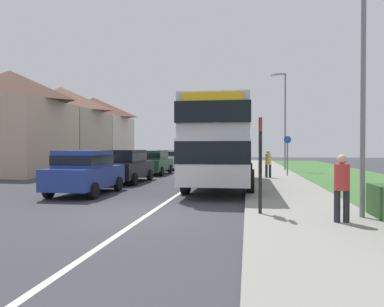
{
  "coord_description": "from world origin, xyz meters",
  "views": [
    {
      "loc": [
        2.68,
        -9.64,
        1.83
      ],
      "look_at": [
        0.61,
        3.91,
        1.6
      ],
      "focal_mm": 34.23,
      "sensor_mm": 36.0,
      "label": 1
    }
  ],
  "objects_px": {
    "street_lamp_mid": "(284,115)",
    "street_lamp_near": "(359,50)",
    "parked_car_blue": "(85,171)",
    "cycle_route_sign": "(287,154)",
    "pedestrian_walking_away": "(268,163)",
    "bus_stop_sign": "(260,159)",
    "double_decker_bus": "(222,141)",
    "parked_car_dark_green": "(153,161)",
    "pedestrian_at_stop": "(342,185)",
    "parked_car_black": "(126,165)",
    "parked_car_silver": "(170,159)"
  },
  "relations": [
    {
      "from": "cycle_route_sign",
      "to": "parked_car_dark_green",
      "type": "bearing_deg",
      "value": 173.03
    },
    {
      "from": "parked_car_silver",
      "to": "street_lamp_near",
      "type": "distance_m",
      "value": 22.2
    },
    {
      "from": "parked_car_blue",
      "to": "pedestrian_at_stop",
      "type": "height_order",
      "value": "parked_car_blue"
    },
    {
      "from": "parked_car_silver",
      "to": "parked_car_blue",
      "type": "bearing_deg",
      "value": -89.58
    },
    {
      "from": "double_decker_bus",
      "to": "pedestrian_walking_away",
      "type": "distance_m",
      "value": 5.03
    },
    {
      "from": "parked_car_blue",
      "to": "parked_car_black",
      "type": "distance_m",
      "value": 4.89
    },
    {
      "from": "parked_car_blue",
      "to": "parked_car_silver",
      "type": "height_order",
      "value": "parked_car_blue"
    },
    {
      "from": "parked_car_dark_green",
      "to": "bus_stop_sign",
      "type": "bearing_deg",
      "value": -65.28
    },
    {
      "from": "double_decker_bus",
      "to": "parked_car_blue",
      "type": "relative_size",
      "value": 2.44
    },
    {
      "from": "street_lamp_near",
      "to": "parked_car_black",
      "type": "bearing_deg",
      "value": 135.5
    },
    {
      "from": "cycle_route_sign",
      "to": "street_lamp_near",
      "type": "xyz_separation_m",
      "value": [
        0.27,
        -13.43,
        2.79
      ]
    },
    {
      "from": "parked_car_dark_green",
      "to": "bus_stop_sign",
      "type": "relative_size",
      "value": 1.64
    },
    {
      "from": "parked_car_black",
      "to": "pedestrian_at_stop",
      "type": "bearing_deg",
      "value": -48.66
    },
    {
      "from": "parked_car_blue",
      "to": "parked_car_black",
      "type": "height_order",
      "value": "parked_car_blue"
    },
    {
      "from": "pedestrian_at_stop",
      "to": "double_decker_bus",
      "type": "bearing_deg",
      "value": 112.12
    },
    {
      "from": "parked_car_silver",
      "to": "street_lamp_mid",
      "type": "relative_size",
      "value": 0.57
    },
    {
      "from": "parked_car_dark_green",
      "to": "parked_car_silver",
      "type": "height_order",
      "value": "parked_car_silver"
    },
    {
      "from": "double_decker_bus",
      "to": "pedestrian_at_stop",
      "type": "bearing_deg",
      "value": -67.88
    },
    {
      "from": "parked_car_black",
      "to": "street_lamp_mid",
      "type": "distance_m",
      "value": 14.07
    },
    {
      "from": "parked_car_black",
      "to": "parked_car_silver",
      "type": "distance_m",
      "value": 11.26
    },
    {
      "from": "parked_car_black",
      "to": "street_lamp_near",
      "type": "bearing_deg",
      "value": -44.5
    },
    {
      "from": "bus_stop_sign",
      "to": "double_decker_bus",
      "type": "bearing_deg",
      "value": 101.63
    },
    {
      "from": "parked_car_blue",
      "to": "street_lamp_near",
      "type": "distance_m",
      "value": 10.23
    },
    {
      "from": "parked_car_dark_green",
      "to": "street_lamp_mid",
      "type": "height_order",
      "value": "street_lamp_mid"
    },
    {
      "from": "parked_car_silver",
      "to": "pedestrian_at_stop",
      "type": "distance_m",
      "value": 22.41
    },
    {
      "from": "parked_car_dark_green",
      "to": "street_lamp_mid",
      "type": "xyz_separation_m",
      "value": [
        8.99,
        4.59,
        3.38
      ]
    },
    {
      "from": "parked_car_blue",
      "to": "street_lamp_near",
      "type": "height_order",
      "value": "street_lamp_near"
    },
    {
      "from": "parked_car_dark_green",
      "to": "parked_car_silver",
      "type": "relative_size",
      "value": 1.01
    },
    {
      "from": "double_decker_bus",
      "to": "parked_car_black",
      "type": "relative_size",
      "value": 2.16
    },
    {
      "from": "pedestrian_walking_away",
      "to": "parked_car_dark_green",
      "type": "bearing_deg",
      "value": 158.88
    },
    {
      "from": "double_decker_bus",
      "to": "parked_car_black",
      "type": "bearing_deg",
      "value": 164.06
    },
    {
      "from": "pedestrian_at_stop",
      "to": "parked_car_black",
      "type": "bearing_deg",
      "value": 131.34
    },
    {
      "from": "parked_car_blue",
      "to": "cycle_route_sign",
      "type": "relative_size",
      "value": 1.58
    },
    {
      "from": "cycle_route_sign",
      "to": "double_decker_bus",
      "type": "bearing_deg",
      "value": -120.11
    },
    {
      "from": "pedestrian_at_stop",
      "to": "pedestrian_walking_away",
      "type": "bearing_deg",
      "value": 94.47
    },
    {
      "from": "parked_car_silver",
      "to": "parked_car_dark_green",
      "type": "bearing_deg",
      "value": -89.53
    },
    {
      "from": "parked_car_silver",
      "to": "street_lamp_near",
      "type": "height_order",
      "value": "street_lamp_near"
    },
    {
      "from": "pedestrian_walking_away",
      "to": "bus_stop_sign",
      "type": "height_order",
      "value": "bus_stop_sign"
    },
    {
      "from": "double_decker_bus",
      "to": "pedestrian_walking_away",
      "type": "height_order",
      "value": "double_decker_bus"
    },
    {
      "from": "pedestrian_at_stop",
      "to": "bus_stop_sign",
      "type": "bearing_deg",
      "value": 153.69
    },
    {
      "from": "parked_car_dark_green",
      "to": "cycle_route_sign",
      "type": "xyz_separation_m",
      "value": [
        8.68,
        -1.06,
        0.53
      ]
    },
    {
      "from": "parked_car_blue",
      "to": "bus_stop_sign",
      "type": "xyz_separation_m",
      "value": [
        6.53,
        -3.72,
        0.61
      ]
    },
    {
      "from": "parked_car_dark_green",
      "to": "street_lamp_near",
      "type": "distance_m",
      "value": 17.35
    },
    {
      "from": "parked_car_black",
      "to": "pedestrian_at_stop",
      "type": "height_order",
      "value": "parked_car_black"
    },
    {
      "from": "parked_car_silver",
      "to": "cycle_route_sign",
      "type": "height_order",
      "value": "cycle_route_sign"
    },
    {
      "from": "street_lamp_mid",
      "to": "street_lamp_near",
      "type": "bearing_deg",
      "value": -90.11
    },
    {
      "from": "pedestrian_walking_away",
      "to": "street_lamp_near",
      "type": "bearing_deg",
      "value": -82.55
    },
    {
      "from": "parked_car_dark_green",
      "to": "parked_car_silver",
      "type": "distance_m",
      "value": 5.53
    },
    {
      "from": "parked_car_black",
      "to": "parked_car_blue",
      "type": "bearing_deg",
      "value": -89.67
    },
    {
      "from": "parked_car_silver",
      "to": "bus_stop_sign",
      "type": "distance_m",
      "value": 20.96
    }
  ]
}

